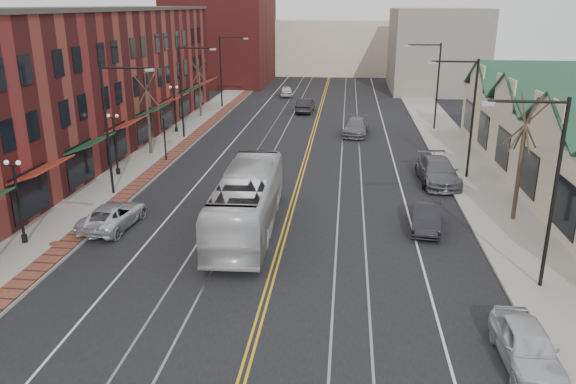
% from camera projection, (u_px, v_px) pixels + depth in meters
% --- Properties ---
extents(ground, '(160.00, 160.00, 0.00)m').
position_uv_depth(ground, '(249.00, 354.00, 19.40)').
color(ground, black).
rests_on(ground, ground).
extents(sidewalk_left, '(4.00, 120.00, 0.15)m').
position_uv_depth(sidewalk_left, '(129.00, 175.00, 39.43)').
color(sidewalk_left, gray).
rests_on(sidewalk_left, ground).
extents(sidewalk_right, '(4.00, 120.00, 0.15)m').
position_uv_depth(sidewalk_right, '(480.00, 186.00, 37.04)').
color(sidewalk_right, gray).
rests_on(sidewalk_right, ground).
extents(building_left, '(10.00, 50.00, 11.00)m').
position_uv_depth(building_left, '(72.00, 83.00, 45.01)').
color(building_left, maroon).
rests_on(building_left, ground).
extents(backdrop_left, '(14.00, 18.00, 14.00)m').
position_uv_depth(backdrop_left, '(223.00, 36.00, 84.78)').
color(backdrop_left, maroon).
rests_on(backdrop_left, ground).
extents(backdrop_mid, '(22.00, 14.00, 9.00)m').
position_uv_depth(backdrop_mid, '(331.00, 46.00, 98.13)').
color(backdrop_mid, '#B7AB8D').
rests_on(backdrop_mid, ground).
extents(backdrop_right, '(12.00, 16.00, 11.00)m').
position_uv_depth(backdrop_right, '(436.00, 50.00, 77.46)').
color(backdrop_right, slate).
rests_on(backdrop_right, ground).
extents(streetlight_l_1, '(3.33, 0.25, 8.00)m').
position_uv_depth(streetlight_l_1, '(113.00, 117.00, 33.99)').
color(streetlight_l_1, black).
rests_on(streetlight_l_1, sidewalk_left).
extents(streetlight_l_2, '(3.33, 0.25, 8.00)m').
position_uv_depth(streetlight_l_2, '(186.00, 82.00, 49.08)').
color(streetlight_l_2, black).
rests_on(streetlight_l_2, sidewalk_left).
extents(streetlight_l_3, '(3.33, 0.25, 8.00)m').
position_uv_depth(streetlight_l_3, '(224.00, 64.00, 64.17)').
color(streetlight_l_3, black).
rests_on(streetlight_l_3, sidewalk_left).
extents(streetlight_r_0, '(3.33, 0.25, 8.00)m').
position_uv_depth(streetlight_r_0, '(545.00, 175.00, 22.37)').
color(streetlight_r_0, black).
rests_on(streetlight_r_0, sidewalk_right).
extents(streetlight_r_1, '(3.33, 0.25, 8.00)m').
position_uv_depth(streetlight_r_1, '(467.00, 106.00, 37.45)').
color(streetlight_r_1, black).
rests_on(streetlight_r_1, sidewalk_right).
extents(streetlight_r_2, '(3.33, 0.25, 8.00)m').
position_uv_depth(streetlight_r_2, '(433.00, 77.00, 52.54)').
color(streetlight_r_2, black).
rests_on(streetlight_r_2, sidewalk_right).
extents(lamppost_l_1, '(0.84, 0.28, 4.27)m').
position_uv_depth(lamppost_l_1, '(19.00, 204.00, 27.52)').
color(lamppost_l_1, black).
rests_on(lamppost_l_1, sidewalk_left).
extents(lamppost_l_2, '(0.84, 0.28, 4.27)m').
position_uv_depth(lamppost_l_2, '(115.00, 146.00, 38.84)').
color(lamppost_l_2, black).
rests_on(lamppost_l_2, sidewalk_left).
extents(lamppost_l_3, '(0.84, 0.28, 4.27)m').
position_uv_depth(lamppost_l_3, '(175.00, 110.00, 52.04)').
color(lamppost_l_3, black).
rests_on(lamppost_l_3, sidewalk_left).
extents(tree_left_near, '(1.78, 1.37, 6.48)m').
position_uv_depth(tree_left_near, '(148.00, 111.00, 44.05)').
color(tree_left_near, '#382B21').
rests_on(tree_left_near, sidewalk_left).
extents(tree_left_far, '(1.66, 1.28, 6.02)m').
position_uv_depth(tree_left_far, '(200.00, 86.00, 59.21)').
color(tree_left_far, '#382B21').
rests_on(tree_left_far, sidewalk_left).
extents(tree_right_mid, '(1.90, 1.46, 6.93)m').
position_uv_depth(tree_right_mid, '(521.00, 156.00, 30.17)').
color(tree_right_mid, '#382B21').
rests_on(tree_right_mid, sidewalk_right).
extents(manhole_far, '(0.60, 0.60, 0.02)m').
position_uv_depth(manhole_far, '(55.00, 243.00, 28.01)').
color(manhole_far, '#592D19').
rests_on(manhole_far, sidewalk_left).
extents(traffic_signal, '(0.18, 0.15, 3.80)m').
position_uv_depth(traffic_signal, '(164.00, 132.00, 42.34)').
color(traffic_signal, black).
rests_on(traffic_signal, sidewalk_left).
extents(transit_bus, '(3.08, 11.72, 3.24)m').
position_uv_depth(transit_bus, '(247.00, 202.00, 29.54)').
color(transit_bus, silver).
rests_on(transit_bus, ground).
extents(parked_suv, '(2.59, 4.99, 1.34)m').
position_uv_depth(parked_suv, '(113.00, 215.00, 30.29)').
color(parked_suv, silver).
rests_on(parked_suv, ground).
extents(parked_car_a, '(1.79, 4.25, 1.44)m').
position_uv_depth(parked_car_a, '(527.00, 345.00, 18.67)').
color(parked_car_a, silver).
rests_on(parked_car_a, ground).
extents(parked_car_b, '(1.97, 4.35, 1.38)m').
position_uv_depth(parked_car_b, '(426.00, 217.00, 29.99)').
color(parked_car_b, black).
rests_on(parked_car_b, ground).
extents(parked_car_c, '(2.68, 5.91, 1.68)m').
position_uv_depth(parked_car_c, '(438.00, 171.00, 37.67)').
color(parked_car_c, '#5B5C62').
rests_on(parked_car_c, ground).
extents(parked_car_d, '(2.58, 5.09, 1.66)m').
position_uv_depth(parked_car_d, '(438.00, 171.00, 37.80)').
color(parked_car_d, black).
rests_on(parked_car_d, ground).
extents(distant_car_left, '(1.91, 4.81, 1.56)m').
position_uv_depth(distant_car_left, '(305.00, 105.00, 62.62)').
color(distant_car_left, black).
rests_on(distant_car_left, ground).
extents(distant_car_right, '(2.66, 5.50, 1.54)m').
position_uv_depth(distant_car_right, '(356.00, 127.00, 51.76)').
color(distant_car_right, slate).
rests_on(distant_car_right, ground).
extents(distant_car_far, '(2.18, 4.28, 1.40)m').
position_uv_depth(distant_car_far, '(286.00, 91.00, 73.53)').
color(distant_car_far, silver).
rests_on(distant_car_far, ground).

